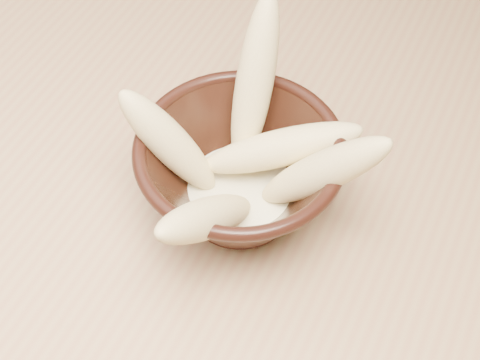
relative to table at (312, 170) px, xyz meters
The scene contains 8 objects.
table is the anchor object (origin of this frame).
bowl 0.19m from the table, 101.06° to the right, with size 0.18×0.18×0.10m.
milk_puddle 0.17m from the table, 101.06° to the right, with size 0.10×0.10×0.01m, color beige.
banana_upright 0.20m from the table, 118.99° to the right, with size 0.03×0.03×0.16m, color #E2C485.
banana_left 0.23m from the table, 119.31° to the right, with size 0.03×0.03×0.12m, color #E2C485.
banana_right 0.21m from the table, 70.64° to the right, with size 0.03×0.03×0.14m, color #E2C485.
banana_across 0.18m from the table, 90.13° to the right, with size 0.03×0.03×0.14m, color #E2C485.
banana_front 0.25m from the table, 96.40° to the right, with size 0.03×0.03×0.14m, color #E2C485.
Camera 1 is at (0.12, -0.44, 1.26)m, focal length 50.00 mm.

